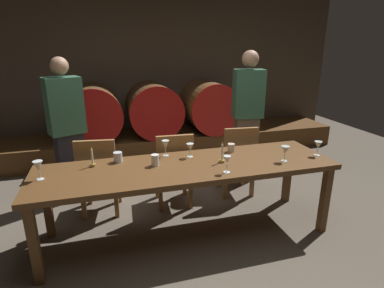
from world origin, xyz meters
TOP-DOWN VIEW (x-y plane):
  - ground_plane at (0.00, 0.00)m, footprint 9.05×9.05m
  - back_wall at (0.00, 2.92)m, footprint 6.96×0.24m
  - barrel_shelf at (0.00, 2.37)m, footprint 6.27×0.90m
  - wine_barrel_left at (-0.96, 2.37)m, footprint 0.85×0.94m
  - wine_barrel_center at (-0.03, 2.37)m, footprint 0.85×0.94m
  - wine_barrel_right at (0.92, 2.37)m, footprint 0.85×0.94m
  - dining_table at (-0.10, -0.07)m, footprint 2.75×0.77m
  - chair_left at (-0.92, 0.56)m, footprint 0.45×0.45m
  - chair_center at (-0.11, 0.51)m, footprint 0.42×0.42m
  - chair_right at (0.69, 0.58)m, footprint 0.44×0.44m
  - guest_left at (-1.23, 1.07)m, footprint 0.44×0.36m
  - guest_right at (1.01, 1.02)m, footprint 0.42×0.31m
  - candle_left at (-0.94, 0.14)m, footprint 0.05×0.05m
  - candle_right at (0.22, -0.10)m, footprint 0.05×0.05m
  - wine_glass_far_left at (-1.36, -0.04)m, footprint 0.08×0.08m
  - wine_glass_left at (-0.25, 0.23)m, footprint 0.08×0.08m
  - wine_glass_center_left at (-0.03, 0.13)m, footprint 0.07×0.07m
  - wine_glass_center_right at (0.17, -0.33)m, footprint 0.06×0.06m
  - wine_glass_right at (0.80, -0.23)m, footprint 0.08×0.08m
  - wine_glass_far_right at (1.20, -0.18)m, footprint 0.07×0.07m
  - cup_left at (-0.72, 0.19)m, footprint 0.08×0.08m
  - cup_center at (-0.40, 0.00)m, footprint 0.07×0.07m
  - cup_right at (0.42, 0.16)m, footprint 0.07×0.07m

SIDE VIEW (x-z plane):
  - ground_plane at x=0.00m, z-range 0.00..0.00m
  - barrel_shelf at x=0.00m, z-range 0.00..0.35m
  - chair_left at x=-0.92m, z-range 0.05..0.93m
  - chair_center at x=-0.11m, z-range 0.05..0.93m
  - chair_right at x=0.69m, z-range 0.05..0.93m
  - dining_table at x=-0.10m, z-range 0.30..1.03m
  - wine_barrel_left at x=-0.96m, z-range 0.35..1.19m
  - wine_barrel_center at x=-0.03m, z-range 0.35..1.19m
  - wine_barrel_right at x=0.92m, z-range 0.35..1.19m
  - cup_right at x=0.42m, z-range 0.73..0.81m
  - cup_left at x=-0.72m, z-range 0.73..0.82m
  - candle_left at x=-0.94m, z-range 0.68..0.87m
  - cup_center at x=-0.40m, z-range 0.73..0.83m
  - candle_right at x=0.22m, z-range 0.68..0.89m
  - wine_glass_center_left at x=-0.03m, z-range 0.76..0.90m
  - wine_glass_far_right at x=1.20m, z-range 0.76..0.91m
  - wine_glass_right at x=0.80m, z-range 0.76..0.91m
  - wine_glass_center_right at x=0.17m, z-range 0.76..0.91m
  - wine_glass_far_left at x=-1.36m, z-range 0.76..0.92m
  - wine_glass_left at x=-0.25m, z-range 0.76..0.92m
  - guest_left at x=-1.23m, z-range 0.02..1.68m
  - guest_right at x=1.01m, z-range 0.03..1.74m
  - back_wall at x=0.00m, z-range 0.00..2.88m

